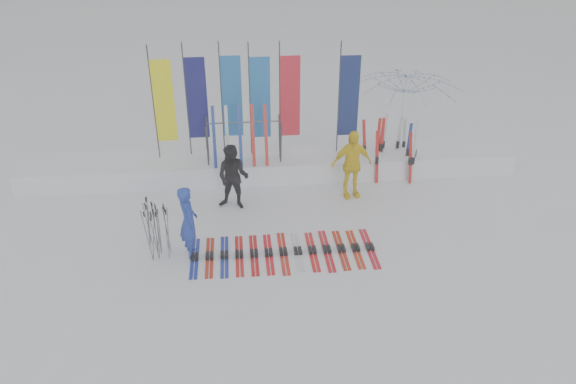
{
  "coord_description": "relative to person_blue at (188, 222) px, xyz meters",
  "views": [
    {
      "loc": [
        -0.95,
        -10.02,
        7.39
      ],
      "look_at": [
        0.2,
        1.6,
        1.0
      ],
      "focal_mm": 35.0,
      "sensor_mm": 36.0,
      "label": 1
    }
  ],
  "objects": [
    {
      "name": "snow_bank",
      "position": [
        2.11,
        3.88,
        -0.56
      ],
      "size": [
        14.0,
        1.6,
        0.6
      ],
      "primitive_type": "cube",
      "color": "white",
      "rests_on": "ground"
    },
    {
      "name": "feather_flags",
      "position": [
        1.51,
        4.09,
        1.39
      ],
      "size": [
        5.66,
        0.31,
        3.2
      ],
      "color": "#383A3F",
      "rests_on": "ground"
    },
    {
      "name": "person_black",
      "position": [
        1.01,
        2.03,
        0.01
      ],
      "size": [
        1.0,
        0.88,
        1.74
      ],
      "primitive_type": "imported",
      "rotation": [
        0.0,
        0.0,
        -0.3
      ],
      "color": "black",
      "rests_on": "ground"
    },
    {
      "name": "person_blue",
      "position": [
        0.0,
        0.0,
        0.0
      ],
      "size": [
        0.56,
        0.71,
        1.72
      ],
      "primitive_type": "imported",
      "rotation": [
        0.0,
        0.0,
        1.84
      ],
      "color": "#1B34A2",
      "rests_on": "ground"
    },
    {
      "name": "ski_rack",
      "position": [
        1.35,
        3.48,
        0.53
      ],
      "size": [
        2.04,
        0.8,
        1.23
      ],
      "color": "#383A3F",
      "rests_on": "ground"
    },
    {
      "name": "tent_canopy",
      "position": [
        6.04,
        4.24,
        0.57
      ],
      "size": [
        3.53,
        3.58,
        2.86
      ],
      "primitive_type": "imported",
      "rotation": [
        0.0,
        0.0,
        0.14
      ],
      "color": "white",
      "rests_on": "ground"
    },
    {
      "name": "person_yellow",
      "position": [
        4.13,
        2.35,
        0.08
      ],
      "size": [
        1.16,
        0.62,
        1.88
      ],
      "primitive_type": "imported",
      "rotation": [
        0.0,
        0.0,
        0.15
      ],
      "color": "yellow",
      "rests_on": "ground"
    },
    {
      "name": "ground",
      "position": [
        2.11,
        -0.72,
        -0.86
      ],
      "size": [
        120.0,
        120.0,
        0.0
      ],
      "primitive_type": "plane",
      "color": "white",
      "rests_on": "ground"
    },
    {
      "name": "pole_cluster",
      "position": [
        -0.75,
        0.14,
        -0.25
      ],
      "size": [
        0.6,
        0.76,
        1.25
      ],
      "color": "#595B60",
      "rests_on": "ground"
    },
    {
      "name": "upright_skis",
      "position": [
        5.56,
        3.54,
        -0.06
      ],
      "size": [
        1.43,
        1.19,
        1.7
      ],
      "color": "red",
      "rests_on": "ground"
    },
    {
      "name": "ski_row",
      "position": [
        2.1,
        -0.21,
        -0.82
      ],
      "size": [
        4.19,
        1.7,
        0.07
      ],
      "color": "navy",
      "rests_on": "ground"
    }
  ]
}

